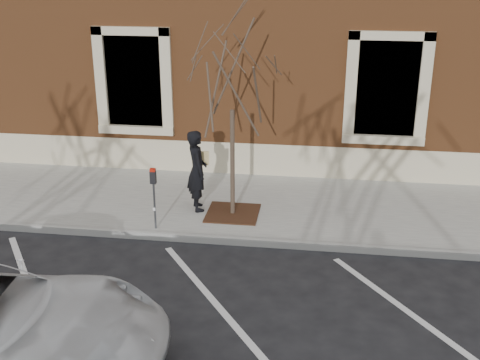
# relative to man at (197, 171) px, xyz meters

# --- Properties ---
(ground) EXTENTS (120.00, 120.00, 0.00)m
(ground) POSITION_rel_man_xyz_m (1.00, -1.22, -1.02)
(ground) COLOR #28282B
(ground) RESTS_ON ground
(sidewalk_near) EXTENTS (40.00, 3.50, 0.15)m
(sidewalk_near) POSITION_rel_man_xyz_m (1.00, 0.53, -0.95)
(sidewalk_near) COLOR #B1B0A6
(sidewalk_near) RESTS_ON ground
(curb_near) EXTENTS (40.00, 0.12, 0.15)m
(curb_near) POSITION_rel_man_xyz_m (1.00, -1.27, -0.95)
(curb_near) COLOR #9E9E99
(curb_near) RESTS_ON ground
(parking_stripes) EXTENTS (28.00, 4.40, 0.01)m
(parking_stripes) POSITION_rel_man_xyz_m (1.00, -3.42, -1.02)
(parking_stripes) COLOR silver
(parking_stripes) RESTS_ON ground
(building_civic) EXTENTS (40.00, 8.62, 8.00)m
(building_civic) POSITION_rel_man_xyz_m (1.00, 6.52, 2.97)
(building_civic) COLOR brown
(building_civic) RESTS_ON ground
(man) EXTENTS (0.63, 0.75, 1.75)m
(man) POSITION_rel_man_xyz_m (0.00, 0.00, 0.00)
(man) COLOR black
(man) RESTS_ON sidewalk_near
(parking_meter) EXTENTS (0.12, 0.09, 1.28)m
(parking_meter) POSITION_rel_man_xyz_m (-0.64, -1.08, 0.01)
(parking_meter) COLOR #595B60
(parking_meter) RESTS_ON sidewalk_near
(tree_grate) EXTENTS (1.09, 1.09, 0.03)m
(tree_grate) POSITION_rel_man_xyz_m (0.78, -0.17, -0.86)
(tree_grate) COLOR #3B1B12
(tree_grate) RESTS_ON sidewalk_near
(sapling) EXTENTS (2.46, 2.46, 4.10)m
(sapling) POSITION_rel_man_xyz_m (0.78, -0.17, 1.99)
(sapling) COLOR #473A2B
(sapling) RESTS_ON sidewalk_near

